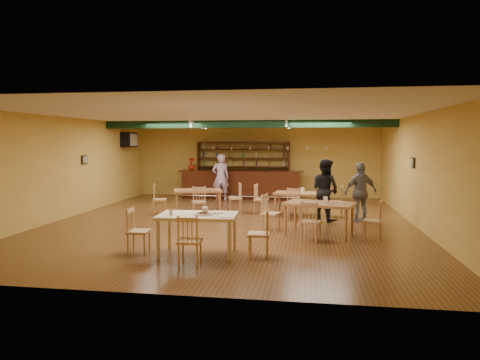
% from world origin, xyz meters
% --- Properties ---
extents(floor, '(12.00, 12.00, 0.00)m').
position_xyz_m(floor, '(0.00, 0.00, 0.00)').
color(floor, '#543418').
rests_on(floor, ground).
extents(ceiling_beam, '(10.00, 0.30, 0.25)m').
position_xyz_m(ceiling_beam, '(0.00, 2.80, 2.87)').
color(ceiling_beam, black).
rests_on(ceiling_beam, ceiling).
extents(track_rail_left, '(0.05, 2.50, 0.05)m').
position_xyz_m(track_rail_left, '(-1.80, 3.40, 2.94)').
color(track_rail_left, silver).
rests_on(track_rail_left, ceiling).
extents(track_rail_right, '(0.05, 2.50, 0.05)m').
position_xyz_m(track_rail_right, '(1.40, 3.40, 2.94)').
color(track_rail_right, silver).
rests_on(track_rail_right, ceiling).
extents(ac_unit, '(0.34, 0.70, 0.48)m').
position_xyz_m(ac_unit, '(-4.80, 4.20, 2.35)').
color(ac_unit, silver).
rests_on(ac_unit, wall_left).
extents(picture_left, '(0.04, 0.34, 0.28)m').
position_xyz_m(picture_left, '(-4.97, 1.00, 1.70)').
color(picture_left, black).
rests_on(picture_left, wall_left).
extents(picture_right, '(0.04, 0.34, 0.28)m').
position_xyz_m(picture_right, '(4.97, 0.50, 1.70)').
color(picture_right, black).
rests_on(picture_right, wall_right).
extents(bar_counter, '(4.95, 0.85, 1.13)m').
position_xyz_m(bar_counter, '(-0.53, 5.15, 0.56)').
color(bar_counter, black).
rests_on(bar_counter, ground).
extents(back_bar_hutch, '(3.83, 0.40, 2.28)m').
position_xyz_m(back_bar_hutch, '(-0.53, 5.78, 1.14)').
color(back_bar_hutch, black).
rests_on(back_bar_hutch, ground).
extents(poinsettia, '(0.36, 0.36, 0.50)m').
position_xyz_m(poinsettia, '(-2.56, 5.15, 1.38)').
color(poinsettia, red).
rests_on(poinsettia, bar_counter).
extents(dining_table_a, '(1.70, 1.30, 0.75)m').
position_xyz_m(dining_table_a, '(-1.35, 1.42, 0.37)').
color(dining_table_a, '#9A5D36').
rests_on(dining_table_a, ground).
extents(dining_table_b, '(1.51, 1.02, 0.71)m').
position_xyz_m(dining_table_b, '(1.82, 1.46, 0.36)').
color(dining_table_b, '#9A5D36').
rests_on(dining_table_b, ground).
extents(dining_table_d, '(1.81, 1.36, 0.80)m').
position_xyz_m(dining_table_d, '(2.40, -1.42, 0.40)').
color(dining_table_d, '#9A5D36').
rests_on(dining_table_d, ground).
extents(near_table, '(1.60, 1.07, 0.83)m').
position_xyz_m(near_table, '(-0.05, -3.68, 0.41)').
color(near_table, tan).
rests_on(near_table, ground).
extents(pizza_tray, '(0.49, 0.49, 0.01)m').
position_xyz_m(pizza_tray, '(0.06, -3.68, 0.84)').
color(pizza_tray, silver).
rests_on(pizza_tray, near_table).
extents(parmesan_shaker, '(0.08, 0.08, 0.11)m').
position_xyz_m(parmesan_shaker, '(-0.55, -3.85, 0.88)').
color(parmesan_shaker, '#EAE5C6').
rests_on(parmesan_shaker, near_table).
extents(napkin_stack, '(0.24, 0.21, 0.03)m').
position_xyz_m(napkin_stack, '(0.34, -3.46, 0.84)').
color(napkin_stack, white).
rests_on(napkin_stack, near_table).
extents(pizza_server, '(0.32, 0.25, 0.00)m').
position_xyz_m(pizza_server, '(0.23, -3.63, 0.85)').
color(pizza_server, silver).
rests_on(pizza_server, pizza_tray).
extents(side_plate, '(0.23, 0.23, 0.01)m').
position_xyz_m(side_plate, '(0.56, -3.90, 0.84)').
color(side_plate, white).
rests_on(side_plate, near_table).
extents(patron_bar, '(0.77, 0.63, 1.81)m').
position_xyz_m(patron_bar, '(-1.19, 4.33, 0.91)').
color(patron_bar, '#8D52B3').
rests_on(patron_bar, ground).
extents(patron_right_a, '(1.10, 1.09, 1.79)m').
position_xyz_m(patron_right_a, '(2.62, 0.66, 0.89)').
color(patron_right_a, black).
rests_on(patron_right_a, ground).
extents(patron_right_b, '(1.08, 0.79, 1.71)m').
position_xyz_m(patron_right_b, '(3.60, 0.58, 0.85)').
color(patron_right_b, gray).
rests_on(patron_right_b, ground).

